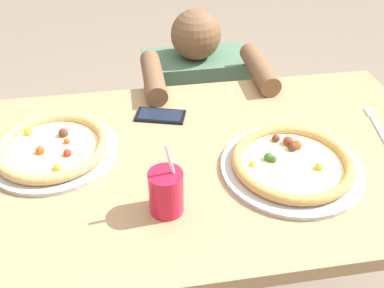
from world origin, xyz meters
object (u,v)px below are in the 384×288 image
Objects in this scene: fork at (377,125)px; cell_phone at (160,116)px; pizza_near at (292,164)px; drink_cup_colored at (166,192)px; diner_seated at (196,127)px; pizza_far at (53,148)px.

cell_phone is (-0.64, 0.15, 0.00)m from fork.
cell_phone is at bearing 135.76° from pizza_near.
drink_cup_colored reaches higher than diner_seated.
pizza_near reaches higher than fork.
drink_cup_colored is 0.97× the size of fork.
pizza_far reaches higher than cell_phone.
drink_cup_colored is at bearing -104.42° from diner_seated.
pizza_near is 0.40× the size of diner_seated.
diner_seated reaches higher than pizza_far.
pizza_far is 0.83m from diner_seated.
fork is at bearing -51.64° from diner_seated.
pizza_near is at bearing -154.70° from fork.
fork is 0.65m from cell_phone.
pizza_near is at bearing -79.84° from diner_seated.
fork is (0.32, 0.15, -0.02)m from pizza_near.
diner_seated reaches higher than fork.
pizza_far is 1.80× the size of drink_cup_colored.
drink_cup_colored is at bearing -164.53° from pizza_near.
cell_phone is (-0.31, 0.30, -0.01)m from pizza_near.
pizza_far is at bearing 178.99° from fork.
fork is at bearing 20.41° from drink_cup_colored.
diner_seated is (0.49, 0.55, -0.36)m from pizza_far.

